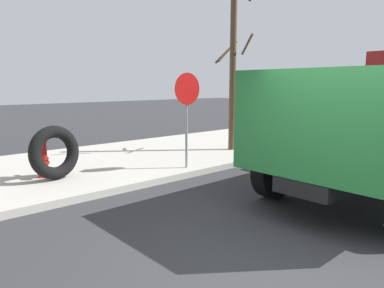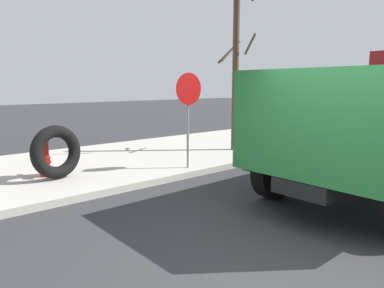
{
  "view_description": "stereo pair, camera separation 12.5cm",
  "coord_description": "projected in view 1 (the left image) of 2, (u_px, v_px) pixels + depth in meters",
  "views": [
    {
      "loc": [
        -3.28,
        -2.13,
        2.17
      ],
      "look_at": [
        1.17,
        2.89,
        1.05
      ],
      "focal_mm": 33.27,
      "sensor_mm": 36.0,
      "label": 1
    },
    {
      "loc": [
        -3.18,
        -2.21,
        2.17
      ],
      "look_at": [
        1.17,
        2.89,
        1.05
      ],
      "focal_mm": 33.27,
      "sensor_mm": 36.0,
      "label": 2
    }
  ],
  "objects": [
    {
      "name": "loose_tire",
      "position": [
        55.0,
        152.0,
        7.61
      ],
      "size": [
        1.21,
        0.58,
        1.18
      ],
      "primitive_type": "torus",
      "rotation": [
        1.49,
        0.0,
        0.2
      ],
      "color": "black",
      "rests_on": "sidewalk_curb"
    },
    {
      "name": "stop_sign",
      "position": [
        187.0,
        103.0,
        8.5
      ],
      "size": [
        0.76,
        0.08,
        2.3
      ],
      "color": "gray",
      "rests_on": "sidewalk_curb"
    },
    {
      "name": "ground_plane",
      "position": [
        283.0,
        277.0,
        4.07
      ],
      "size": [
        80.0,
        80.0,
        0.0
      ],
      "primitive_type": "plane",
      "color": "#2D2D30"
    },
    {
      "name": "bare_tree",
      "position": [
        233.0,
        68.0,
        10.86
      ],
      "size": [
        1.16,
        1.14,
        4.86
      ],
      "color": "#4C3823",
      "rests_on": "sidewalk_curb"
    },
    {
      "name": "fire_hydrant",
      "position": [
        42.0,
        155.0,
        7.79
      ],
      "size": [
        0.25,
        0.56,
        0.93
      ],
      "color": "red",
      "rests_on": "sidewalk_curb"
    },
    {
      "name": "sidewalk_curb",
      "position": [
        61.0,
        170.0,
        8.86
      ],
      "size": [
        36.0,
        5.0,
        0.15
      ],
      "primitive_type": "cube",
      "color": "#ADA89E",
      "rests_on": "ground"
    }
  ]
}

